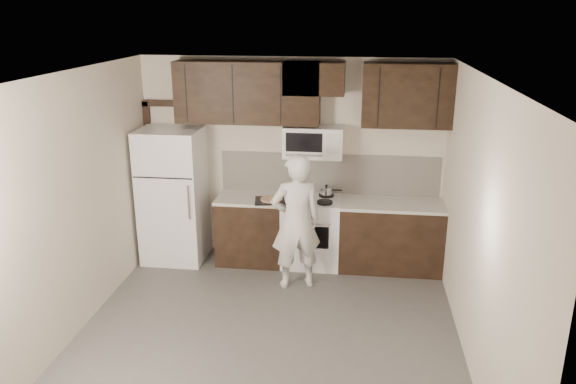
% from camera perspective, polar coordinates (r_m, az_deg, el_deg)
% --- Properties ---
extents(floor, '(4.50, 4.50, 0.00)m').
position_cam_1_polar(floor, '(6.01, -2.30, -14.89)').
color(floor, '#53504E').
rests_on(floor, ground).
extents(back_wall, '(4.00, 0.00, 4.00)m').
position_cam_1_polar(back_wall, '(7.52, 0.38, 3.30)').
color(back_wall, beige).
rests_on(back_wall, ground).
extents(ceiling, '(4.50, 4.50, 0.00)m').
position_cam_1_polar(ceiling, '(5.07, -2.68, 11.63)').
color(ceiling, white).
rests_on(ceiling, back_wall).
extents(counter_run, '(2.95, 0.64, 0.91)m').
position_cam_1_polar(counter_run, '(7.46, 4.70, -4.12)').
color(counter_run, black).
rests_on(counter_run, floor).
extents(stove, '(0.76, 0.66, 0.94)m').
position_cam_1_polar(stove, '(7.48, 2.37, -3.99)').
color(stove, white).
rests_on(stove, floor).
extents(backsplash, '(2.90, 0.02, 0.54)m').
position_cam_1_polar(backsplash, '(7.51, 4.16, 1.89)').
color(backsplash, silver).
rests_on(backsplash, counter_run).
extents(upper_cabinets, '(3.48, 0.35, 0.78)m').
position_cam_1_polar(upper_cabinets, '(7.14, 1.91, 10.14)').
color(upper_cabinets, black).
rests_on(upper_cabinets, back_wall).
extents(microwave, '(0.76, 0.42, 0.40)m').
position_cam_1_polar(microwave, '(7.23, 2.57, 5.13)').
color(microwave, white).
rests_on(microwave, upper_cabinets).
extents(refrigerator, '(0.80, 0.76, 1.80)m').
position_cam_1_polar(refrigerator, '(7.65, -11.56, -0.34)').
color(refrigerator, white).
rests_on(refrigerator, floor).
extents(door_trim, '(0.50, 0.08, 2.12)m').
position_cam_1_polar(door_trim, '(7.96, -13.53, 2.87)').
color(door_trim, black).
rests_on(door_trim, floor).
extents(saucepan, '(0.29, 0.17, 0.16)m').
position_cam_1_polar(saucepan, '(7.43, 3.92, 0.07)').
color(saucepan, silver).
rests_on(saucepan, stove).
extents(baking_tray, '(0.47, 0.38, 0.02)m').
position_cam_1_polar(baking_tray, '(7.22, -1.68, -0.89)').
color(baking_tray, black).
rests_on(baking_tray, counter_run).
extents(pizza, '(0.33, 0.33, 0.02)m').
position_cam_1_polar(pizza, '(7.21, -1.69, -0.73)').
color(pizza, tan).
rests_on(pizza, baking_tray).
extents(person, '(0.71, 0.58, 1.68)m').
position_cam_1_polar(person, '(6.74, 0.81, -3.05)').
color(person, silver).
rests_on(person, floor).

